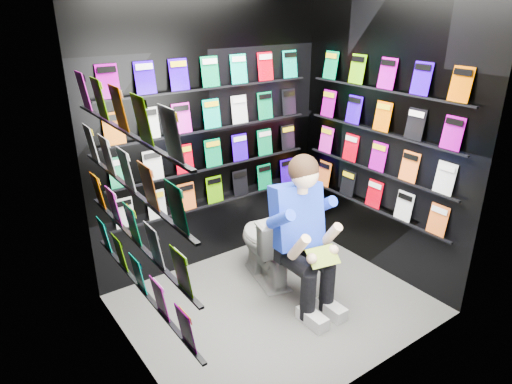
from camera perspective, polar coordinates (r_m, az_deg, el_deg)
floor at (r=4.07m, az=2.38°, el=-13.82°), size 2.40×2.40×0.00m
wall_back at (r=4.26m, az=-5.68°, el=7.29°), size 2.40×0.04×2.60m
wall_front at (r=2.80m, az=15.45°, el=-1.77°), size 2.40×0.04×2.60m
wall_left at (r=2.92m, az=-16.12°, el=-0.83°), size 0.04×2.00×2.60m
wall_right at (r=4.28m, az=15.56°, el=6.65°), size 0.04×2.00×2.60m
comics_back at (r=4.23m, az=-5.47°, el=7.27°), size 2.10×0.06×1.37m
comics_left at (r=2.93m, az=-15.59°, el=-0.61°), size 0.06×1.70×1.37m
comics_right at (r=4.26m, az=15.31°, el=6.66°), size 0.06×1.70×1.37m
toilet at (r=4.22m, az=1.36°, el=-6.42°), size 0.57×0.82×0.73m
longbox at (r=4.62m, az=4.34°, el=-7.03°), size 0.32×0.42×0.28m
longbox_lid at (r=4.54m, az=4.39°, el=-5.36°), size 0.34×0.44×0.03m
reader at (r=3.77m, az=4.90°, el=-3.10°), size 0.71×0.90×1.47m
held_comic at (r=3.64m, az=8.37°, el=-7.97°), size 0.28×0.20×0.11m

